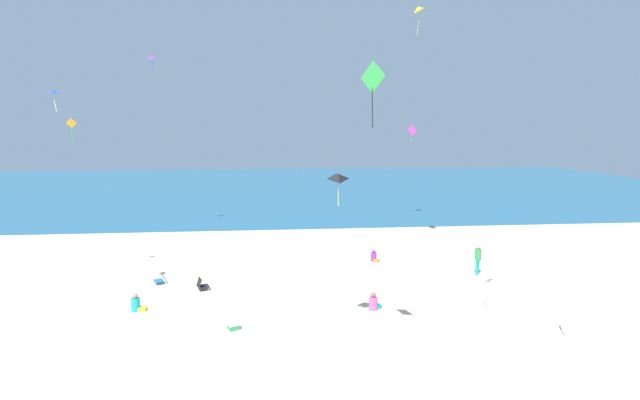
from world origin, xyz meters
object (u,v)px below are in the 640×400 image
object	(u,v)px
person_3	(374,303)
kite_black	(339,177)
beach_chair_far_right	(161,278)
beach_chair_near_camera	(202,284)
beach_chair_far_left	(561,327)
person_0	(374,257)
person_2	(137,304)
kite_purple	(152,57)
cooler_box	(234,327)
kite_orange	(71,125)
kite_green	(373,79)
kite_magenta	(412,131)
kite_yellow	(418,9)
kite_blue	(54,92)
person_1	(478,258)

from	to	relation	value
person_3	kite_black	world-z (taller)	kite_black
beach_chair_far_right	beach_chair_near_camera	size ratio (longest dim) A/B	1.01
kite_black	beach_chair_far_left	bearing A→B (deg)	-1.04
beach_chair_near_camera	person_0	xyz separation A→B (m)	(10.02, 4.34, -0.03)
beach_chair_far_right	person_2	world-z (taller)	person_2
person_2	kite_purple	size ratio (longest dim) A/B	0.66
cooler_box	person_2	xyz separation A→B (m)	(-4.63, 2.38, 0.19)
kite_orange	person_2	bearing A→B (deg)	-47.61
kite_green	kite_magenta	bearing A→B (deg)	70.74
kite_purple	kite_black	distance (m)	23.97
person_0	kite_green	xyz separation A→B (m)	(-3.08, -13.32, 9.46)
beach_chair_far_left	beach_chair_far_right	bearing A→B (deg)	29.02
beach_chair_far_left	kite_green	xyz separation A→B (m)	(-8.50, -2.52, 9.50)
person_2	kite_black	world-z (taller)	kite_black
kite_purple	kite_yellow	bearing A→B (deg)	-23.57
kite_orange	kite_blue	size ratio (longest dim) A/B	1.45
person_0	kite_magenta	world-z (taller)	kite_magenta
beach_chair_far_left	kite_yellow	bearing A→B (deg)	-24.72
kite_blue	kite_magenta	bearing A→B (deg)	42.25
kite_orange	kite_magenta	xyz separation A→B (m)	(22.90, 15.37, -0.31)
kite_orange	kite_yellow	world-z (taller)	kite_yellow
person_0	person_2	world-z (taller)	person_2
beach_chair_far_right	kite_green	bearing A→B (deg)	110.77
beach_chair_far_right	person_0	xyz separation A→B (m)	(12.40, 3.13, -0.01)
beach_chair_near_camera	cooler_box	bearing A→B (deg)	-88.32
person_1	kite_black	world-z (taller)	kite_black
beach_chair_far_left	kite_black	bearing A→B (deg)	51.26
kite_blue	kite_green	size ratio (longest dim) A/B	0.48
beach_chair_near_camera	kite_blue	xyz separation A→B (m)	(-5.44, -2.15, 9.52)
beach_chair_near_camera	kite_black	world-z (taller)	kite_black
kite_green	beach_chair_far_right	bearing A→B (deg)	132.43
beach_chair_near_camera	person_1	xyz separation A→B (m)	(15.34, 1.11, 0.70)
kite_orange	kite_blue	world-z (taller)	kite_blue
beach_chair_far_right	beach_chair_near_camera	distance (m)	2.67
kite_magenta	kite_yellow	bearing A→B (deg)	-106.26
person_2	person_3	world-z (taller)	person_3
cooler_box	kite_magenta	world-z (taller)	kite_magenta
person_2	person_3	bearing A→B (deg)	-3.12
beach_chair_near_camera	kite_orange	xyz separation A→B (m)	(-6.71, 2.12, 8.19)
person_2	kite_blue	size ratio (longest dim) A/B	0.87
person_1	kite_magenta	distance (m)	17.91
kite_blue	kite_magenta	size ratio (longest dim) A/B	0.61
kite_yellow	kite_magenta	size ratio (longest dim) A/B	1.15
kite_green	kite_yellow	bearing A→B (deg)	68.33
beach_chair_far_left	person_3	bearing A→B (deg)	28.65
beach_chair_far_right	kite_black	xyz separation A→B (m)	(8.65, -7.50, 6.19)
person_1	kite_orange	bearing A→B (deg)	39.30
kite_orange	kite_blue	bearing A→B (deg)	-73.41
beach_chair_far_left	kite_magenta	world-z (taller)	kite_magenta
person_3	kite_green	xyz separation A→B (m)	(-1.41, -5.63, 9.44)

